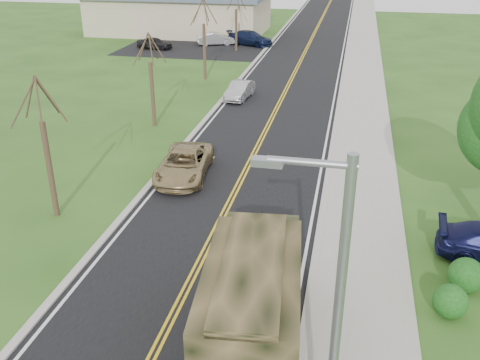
# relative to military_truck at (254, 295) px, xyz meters

# --- Properties ---
(road) EXTENTS (8.00, 120.00, 0.01)m
(road) POSITION_rel_military_truck_xyz_m (-2.76, 36.36, -1.98)
(road) COLOR black
(road) RESTS_ON ground
(curb_right) EXTENTS (0.30, 120.00, 0.12)m
(curb_right) POSITION_rel_military_truck_xyz_m (1.39, 36.36, -1.93)
(curb_right) COLOR #9E998E
(curb_right) RESTS_ON ground
(sidewalk_right) EXTENTS (3.20, 120.00, 0.10)m
(sidewalk_right) POSITION_rel_military_truck_xyz_m (3.14, 36.36, -1.94)
(sidewalk_right) COLOR #9E998E
(sidewalk_right) RESTS_ON ground
(curb_left) EXTENTS (0.30, 120.00, 0.10)m
(curb_left) POSITION_rel_military_truck_xyz_m (-6.91, 36.36, -1.94)
(curb_left) COLOR #9E998E
(curb_left) RESTS_ON ground
(street_light) EXTENTS (1.65, 0.22, 8.00)m
(street_light) POSITION_rel_military_truck_xyz_m (2.14, -4.14, 2.44)
(street_light) COLOR gray
(street_light) RESTS_ON ground
(bare_tree_a) EXTENTS (1.93, 2.26, 6.08)m
(bare_tree_a) POSITION_rel_military_truck_xyz_m (-9.77, 6.36, 0.64)
(bare_tree_a) COLOR #38281C
(bare_tree_a) RESTS_ON ground
(bare_tree_b) EXTENTS (1.83, 2.14, 5.73)m
(bare_tree_b) POSITION_rel_military_truck_xyz_m (-9.77, 18.36, 0.49)
(bare_tree_b) COLOR #38281C
(bare_tree_b) RESTS_ON ground
(bare_tree_c) EXTENTS (2.04, 2.39, 6.42)m
(bare_tree_c) POSITION_rel_military_truck_xyz_m (-9.77, 30.36, 0.79)
(bare_tree_c) COLOR #38281C
(bare_tree_c) RESTS_ON ground
(bare_tree_d) EXTENTS (1.88, 2.20, 5.91)m
(bare_tree_d) POSITION_rel_military_truck_xyz_m (-9.77, 42.36, 0.56)
(bare_tree_d) COLOR #38281C
(bare_tree_d) RESTS_ON ground
(commercial_building) EXTENTS (25.50, 21.50, 5.65)m
(commercial_building) POSITION_rel_military_truck_xyz_m (-18.75, 52.33, 0.70)
(commercial_building) COLOR tan
(commercial_building) RESTS_ON ground
(military_truck) EXTENTS (3.09, 7.16, 3.47)m
(military_truck) POSITION_rel_military_truck_xyz_m (0.00, 0.00, 0.00)
(military_truck) COLOR black
(military_truck) RESTS_ON ground
(suv_champagne) EXTENTS (2.72, 5.15, 1.38)m
(suv_champagne) POSITION_rel_military_truck_xyz_m (-5.59, 11.32, -1.30)
(suv_champagne) COLOR #9F8859
(suv_champagne) RESTS_ON ground
(sedan_silver) EXTENTS (1.70, 3.90, 1.25)m
(sedan_silver) POSITION_rel_military_truck_xyz_m (-5.76, 25.31, -1.36)
(sedan_silver) COLOR #AAA9AE
(sedan_silver) RESTS_ON ground
(lot_car_dark) EXTENTS (3.73, 1.74, 1.24)m
(lot_car_dark) POSITION_rel_military_truck_xyz_m (-18.21, 41.36, -1.37)
(lot_car_dark) COLOR black
(lot_car_dark) RESTS_ON ground
(lot_car_silver) EXTENTS (4.22, 2.92, 1.32)m
(lot_car_silver) POSITION_rel_military_truck_xyz_m (-12.59, 44.87, -1.33)
(lot_car_silver) COLOR silver
(lot_car_silver) RESTS_ON ground
(lot_car_navy) EXTENTS (5.52, 3.93, 1.48)m
(lot_car_navy) POSITION_rel_military_truck_xyz_m (-8.92, 45.58, -1.25)
(lot_car_navy) COLOR #0E1735
(lot_car_navy) RESTS_ON ground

